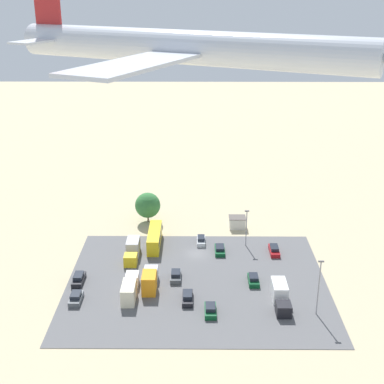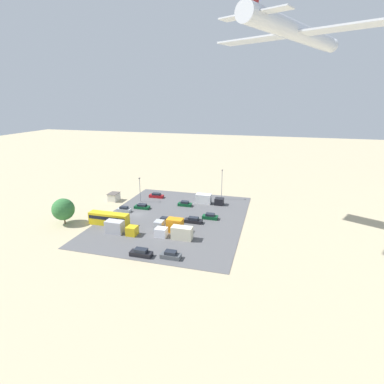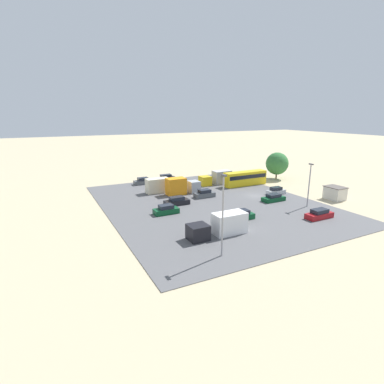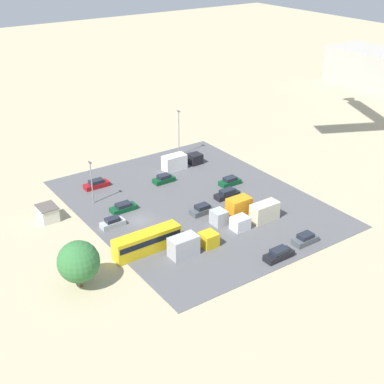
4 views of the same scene
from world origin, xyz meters
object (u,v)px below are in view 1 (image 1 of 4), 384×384
object	(u,v)px
parked_car_3	(76,298)
parked_truck_3	(280,295)
parked_car_2	(79,279)
parked_car_6	(220,250)
shed_building	(237,222)
airplane	(193,48)
parked_car_4	(253,280)
parked_truck_0	(130,289)
bus	(155,237)
parked_car_0	(176,276)
parked_truck_1	(150,280)
parked_car_1	(201,240)
parked_car_7	(188,297)
parked_car_5	(210,310)
parked_truck_2	(132,250)
parked_car_8	(274,250)

from	to	relation	value
parked_car_3	parked_truck_3	distance (m)	34.96
parked_car_2	parked_car_6	size ratio (longest dim) A/B	1.04
shed_building	airplane	size ratio (longest dim) A/B	0.09
parked_car_4	parked_truck_0	bearing A→B (deg)	11.55
bus	parked_truck_3	bearing A→B (deg)	137.16
parked_car_3	parked_car_6	size ratio (longest dim) A/B	0.92
shed_building	parked_car_0	world-z (taller)	shed_building
parked_truck_1	parked_car_1	bearing A→B (deg)	62.24
parked_car_7	airplane	xyz separation A→B (m)	(-0.98, 22.02, 44.10)
shed_building	parked_truck_1	bearing A→B (deg)	55.68
bus	parked_car_7	bearing A→B (deg)	108.91
parked_car_3	parked_car_0	bearing A→B (deg)	-155.96
parked_car_0	parked_truck_3	world-z (taller)	parked_truck_3
bus	parked_car_1	bearing A→B (deg)	-175.07
parked_car_7	airplane	size ratio (longest dim) A/B	0.12
parked_car_5	parked_truck_2	bearing A→B (deg)	-52.26
parked_truck_0	parked_car_7	bearing A→B (deg)	-8.49
parked_car_5	airplane	size ratio (longest dim) A/B	0.10
parked_truck_1	airplane	xyz separation A→B (m)	(-7.78, 26.09, 43.15)
parked_car_0	parked_car_7	distance (m)	7.53
parked_car_4	parked_truck_2	world-z (taller)	parked_truck_2
parked_car_5	parked_car_0	bearing A→B (deg)	-60.69
shed_building	parked_car_1	world-z (taller)	shed_building
parked_car_1	parked_car_5	size ratio (longest dim) A/B	0.96
parked_car_3	parked_car_8	xyz separation A→B (m)	(-36.36, -17.90, -0.04)
parked_truck_3	parked_car_7	bearing A→B (deg)	-1.43
parked_car_3	parked_car_5	xyz separation A→B (m)	(-22.95, 3.37, -0.03)
bus	parked_car_2	size ratio (longest dim) A/B	2.26
parked_car_1	parked_car_6	xyz separation A→B (m)	(-3.75, 4.01, -0.06)
parked_truck_0	parked_truck_1	world-z (taller)	parked_truck_1
parked_car_1	parked_car_5	world-z (taller)	parked_car_5
parked_car_3	parked_car_7	size ratio (longest dim) A/B	0.90
parked_car_2	parked_car_6	bearing A→B (deg)	24.22
parked_car_1	shed_building	bearing A→B (deg)	-135.98
parked_car_3	parked_car_7	world-z (taller)	parked_car_3
parked_car_4	parked_truck_1	distance (m)	18.83
parked_truck_3	parked_car_0	bearing A→B (deg)	-22.69
parked_car_3	parked_car_8	size ratio (longest dim) A/B	0.88
parked_car_2	parked_car_3	bearing A→B (deg)	-82.49
parked_truck_2	parked_truck_3	xyz separation A→B (m)	(-27.02, 16.10, -0.06)
parked_truck_1	parked_truck_3	distance (m)	23.07
shed_building	parked_car_1	bearing A→B (deg)	44.02
shed_building	parked_car_6	size ratio (longest dim) A/B	0.81
parked_car_4	airplane	size ratio (longest dim) A/B	0.10
parked_truck_2	parked_car_2	bearing A→B (deg)	48.04
bus	parked_car_3	world-z (taller)	bus
parked_car_4	parked_truck_0	distance (m)	22.45
shed_building	parked_car_5	bearing A→B (deg)	78.47
parked_car_7	parked_car_4	bearing A→B (deg)	-153.27
parked_car_1	bus	bearing A→B (deg)	4.93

